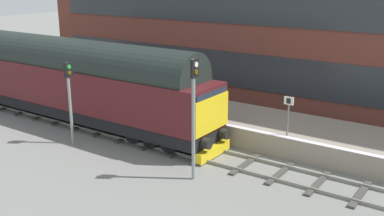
{
  "coord_description": "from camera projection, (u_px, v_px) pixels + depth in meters",
  "views": [
    {
      "loc": [
        -16.26,
        -13.29,
        7.93
      ],
      "look_at": [
        0.2,
        -1.94,
        2.05
      ],
      "focal_mm": 42.6,
      "sensor_mm": 36.0,
      "label": 1
    }
  ],
  "objects": [
    {
      "name": "waiting_passenger",
      "position": [
        167.0,
        86.0,
        25.11
      ],
      "size": [
        0.36,
        0.51,
        1.64
      ],
      "rotation": [
        0.0,
        0.0,
        1.51
      ],
      "color": "#272E32",
      "rests_on": "station_platform"
    },
    {
      "name": "signal_post_near",
      "position": [
        194.0,
        107.0,
        17.51
      ],
      "size": [
        0.44,
        0.22,
        4.9
      ],
      "color": "gray",
      "rests_on": "ground"
    },
    {
      "name": "diesel_locomotive",
      "position": [
        63.0,
        77.0,
        25.22
      ],
      "size": [
        2.74,
        19.94,
        4.68
      ],
      "color": "black",
      "rests_on": "ground"
    },
    {
      "name": "platform_number_sign",
      "position": [
        288.0,
        110.0,
        20.06
      ],
      "size": [
        0.1,
        0.44,
        1.78
      ],
      "color": "slate",
      "rests_on": "station_platform"
    },
    {
      "name": "track_main",
      "position": [
        157.0,
        142.0,
        22.31
      ],
      "size": [
        2.5,
        60.0,
        0.15
      ],
      "color": "gray",
      "rests_on": "ground"
    },
    {
      "name": "ground_plane",
      "position": [
        157.0,
        143.0,
        22.32
      ],
      "size": [
        140.0,
        140.0,
        0.0
      ],
      "primitive_type": "plane",
      "color": "slate",
      "rests_on": "ground"
    },
    {
      "name": "signal_post_mid",
      "position": [
        70.0,
        93.0,
        21.54
      ],
      "size": [
        0.44,
        0.22,
        4.01
      ],
      "color": "gray",
      "rests_on": "ground"
    },
    {
      "name": "station_platform",
      "position": [
        198.0,
        115.0,
        25.02
      ],
      "size": [
        4.0,
        44.0,
        1.01
      ],
      "color": "gray",
      "rests_on": "ground"
    }
  ]
}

